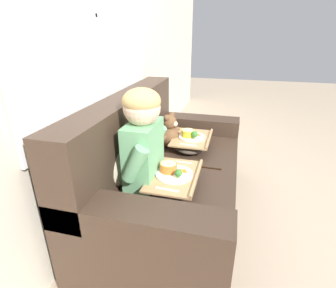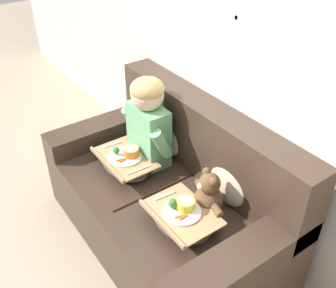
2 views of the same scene
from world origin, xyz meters
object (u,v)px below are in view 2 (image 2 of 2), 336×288
at_px(throw_pillow_behind_teddy, 231,178).
at_px(child_figure, 148,117).
at_px(lap_tray_child, 125,162).
at_px(teddy_bear, 208,195).
at_px(lap_tray_teddy, 182,217).
at_px(couch, 170,199).
at_px(throw_pillow_behind_child, 169,131).

height_order(throw_pillow_behind_teddy, child_figure, child_figure).
bearing_deg(lap_tray_child, teddy_bear, 16.65).
relative_size(child_figure, lap_tray_child, 1.40).
bearing_deg(throw_pillow_behind_teddy, child_figure, -165.01).
bearing_deg(throw_pillow_behind_teddy, lap_tray_child, -150.27).
height_order(teddy_bear, lap_tray_teddy, teddy_bear).
xyz_separation_m(couch, lap_tray_child, (-0.33, -0.15, 0.19)).
relative_size(couch, throw_pillow_behind_child, 4.55).
bearing_deg(child_figure, lap_tray_teddy, -16.93).
bearing_deg(couch, teddy_bear, 7.68).
bearing_deg(child_figure, lap_tray_child, -89.83).
distance_m(couch, lap_tray_child, 0.41).
relative_size(couch, lap_tray_teddy, 4.00).
xyz_separation_m(throw_pillow_behind_teddy, lap_tray_child, (-0.66, -0.38, -0.12)).
distance_m(couch, child_figure, 0.59).
relative_size(throw_pillow_behind_teddy, teddy_bear, 1.15).
height_order(couch, lap_tray_child, couch).
bearing_deg(throw_pillow_behind_child, lap_tray_child, -89.91).
relative_size(couch, lap_tray_child, 3.81).
bearing_deg(lap_tray_child, throw_pillow_behind_child, 90.09).
relative_size(lap_tray_child, lap_tray_teddy, 1.05).
bearing_deg(lap_tray_teddy, throw_pillow_behind_teddy, 89.80).
xyz_separation_m(couch, throw_pillow_behind_child, (-0.33, 0.23, 0.30)).
height_order(throw_pillow_behind_teddy, lap_tray_teddy, throw_pillow_behind_teddy).
height_order(throw_pillow_behind_teddy, teddy_bear, throw_pillow_behind_teddy).
bearing_deg(child_figure, throw_pillow_behind_child, 90.00).
height_order(couch, lap_tray_teddy, couch).
xyz_separation_m(child_figure, lap_tray_child, (0.00, -0.20, -0.30)).
xyz_separation_m(throw_pillow_behind_child, teddy_bear, (0.66, -0.18, -0.05)).
relative_size(throw_pillow_behind_child, lap_tray_child, 0.84).
bearing_deg(couch, throw_pillow_behind_child, 145.83).
bearing_deg(throw_pillow_behind_teddy, throw_pillow_behind_child, 180.00).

